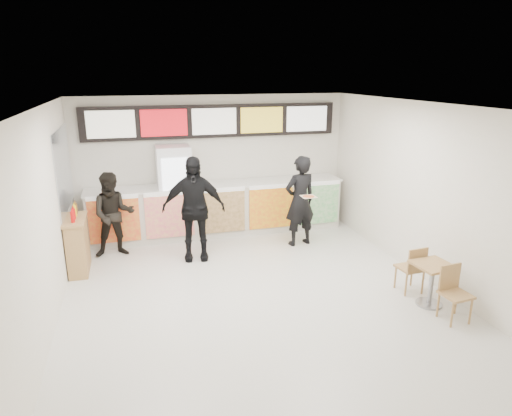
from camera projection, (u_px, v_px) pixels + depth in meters
name	position (u px, v px, depth m)	size (l,w,h in m)	color
floor	(257.00, 296.00, 7.36)	(7.00, 7.00, 0.00)	beige
ceiling	(257.00, 106.00, 6.49)	(7.00, 7.00, 0.00)	white
wall_back	(214.00, 164.00, 10.15)	(6.00, 6.00, 0.00)	silver
wall_left	(43.00, 224.00, 6.15)	(7.00, 7.00, 0.00)	silver
wall_right	(427.00, 193.00, 7.70)	(7.00, 7.00, 0.00)	silver
service_counter	(219.00, 209.00, 10.04)	(5.56, 0.77, 1.14)	silver
menu_board	(214.00, 121.00, 9.80)	(5.50, 0.14, 0.70)	black
drinks_fridge	(175.00, 193.00, 9.69)	(0.70, 0.67, 2.00)	white
mirror_panel	(64.00, 170.00, 8.34)	(0.01, 2.00, 1.50)	#B2B7BF
customer_main	(300.00, 201.00, 9.30)	(0.68, 0.45, 1.87)	black
customer_left	(114.00, 215.00, 8.77)	(0.81, 0.63, 1.66)	black
customer_mid	(194.00, 209.00, 8.56)	(1.17, 0.49, 2.00)	black
pizza_slice	(309.00, 196.00, 8.82)	(0.36, 0.36, 0.02)	beige
cafe_table	(432.00, 277.00, 6.95)	(0.59, 1.41, 0.81)	tan
condiment_ledge	(78.00, 244.00, 8.14)	(0.36, 0.89, 1.19)	tan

